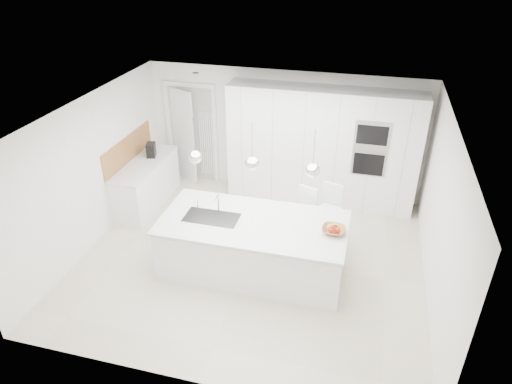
% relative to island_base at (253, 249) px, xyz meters
% --- Properties ---
extents(floor, '(5.50, 5.50, 0.00)m').
position_rel_island_base_xyz_m(floor, '(-0.10, 0.30, -0.43)').
color(floor, beige).
rests_on(floor, ground).
extents(wall_back, '(5.50, 0.00, 5.50)m').
position_rel_island_base_xyz_m(wall_back, '(-0.10, 2.80, 0.82)').
color(wall_back, white).
rests_on(wall_back, ground).
extents(wall_left, '(0.00, 5.00, 5.00)m').
position_rel_island_base_xyz_m(wall_left, '(-2.85, 0.30, 0.82)').
color(wall_left, white).
rests_on(wall_left, ground).
extents(ceiling, '(5.50, 5.50, 0.00)m').
position_rel_island_base_xyz_m(ceiling, '(-0.10, 0.30, 2.07)').
color(ceiling, white).
rests_on(ceiling, wall_back).
extents(tall_cabinets, '(3.60, 0.60, 2.30)m').
position_rel_island_base_xyz_m(tall_cabinets, '(0.70, 2.50, 0.72)').
color(tall_cabinets, white).
rests_on(tall_cabinets, floor).
extents(oven_stack, '(0.62, 0.04, 1.05)m').
position_rel_island_base_xyz_m(oven_stack, '(1.60, 2.19, 0.92)').
color(oven_stack, '#A5A5A8').
rests_on(oven_stack, tall_cabinets).
extents(doorway_frame, '(1.11, 0.08, 2.13)m').
position_rel_island_base_xyz_m(doorway_frame, '(-2.05, 2.77, 0.59)').
color(doorway_frame, white).
rests_on(doorway_frame, floor).
extents(hallway_door, '(0.76, 0.38, 2.00)m').
position_rel_island_base_xyz_m(hallway_door, '(-2.30, 2.72, 0.57)').
color(hallway_door, white).
rests_on(hallway_door, floor).
extents(radiator, '(0.32, 0.04, 1.40)m').
position_rel_island_base_xyz_m(radiator, '(-1.73, 2.76, 0.42)').
color(radiator, white).
rests_on(radiator, floor).
extents(left_base_cabinets, '(0.60, 1.80, 0.86)m').
position_rel_island_base_xyz_m(left_base_cabinets, '(-2.55, 1.50, 0.00)').
color(left_base_cabinets, white).
rests_on(left_base_cabinets, floor).
extents(left_worktop, '(0.62, 1.82, 0.04)m').
position_rel_island_base_xyz_m(left_worktop, '(-2.55, 1.50, 0.45)').
color(left_worktop, white).
rests_on(left_worktop, left_base_cabinets).
extents(oak_backsplash, '(0.02, 1.80, 0.50)m').
position_rel_island_base_xyz_m(oak_backsplash, '(-2.84, 1.50, 0.72)').
color(oak_backsplash, '#AF6F35').
rests_on(oak_backsplash, wall_left).
extents(island_base, '(2.80, 1.20, 0.86)m').
position_rel_island_base_xyz_m(island_base, '(0.00, 0.00, 0.00)').
color(island_base, white).
rests_on(island_base, floor).
extents(island_worktop, '(2.84, 1.40, 0.04)m').
position_rel_island_base_xyz_m(island_worktop, '(0.00, 0.05, 0.45)').
color(island_worktop, white).
rests_on(island_worktop, island_base).
extents(island_sink, '(0.84, 0.44, 0.18)m').
position_rel_island_base_xyz_m(island_sink, '(-0.65, -0.00, 0.39)').
color(island_sink, '#3F3F42').
rests_on(island_sink, island_worktop).
extents(island_tap, '(0.02, 0.02, 0.30)m').
position_rel_island_base_xyz_m(island_tap, '(-0.60, 0.20, 0.62)').
color(island_tap, white).
rests_on(island_tap, island_worktop).
extents(pendant_left, '(0.20, 0.20, 0.20)m').
position_rel_island_base_xyz_m(pendant_left, '(-0.85, -0.00, 1.47)').
color(pendant_left, white).
rests_on(pendant_left, ceiling).
extents(pendant_mid, '(0.20, 0.20, 0.20)m').
position_rel_island_base_xyz_m(pendant_mid, '(-0.00, -0.00, 1.47)').
color(pendant_mid, white).
rests_on(pendant_mid, ceiling).
extents(pendant_right, '(0.20, 0.20, 0.20)m').
position_rel_island_base_xyz_m(pendant_right, '(0.85, -0.00, 1.47)').
color(pendant_right, white).
rests_on(pendant_right, ceiling).
extents(fruit_bowl, '(0.36, 0.36, 0.08)m').
position_rel_island_base_xyz_m(fruit_bowl, '(1.20, 0.06, 0.51)').
color(fruit_bowl, '#AF6F35').
rests_on(fruit_bowl, island_worktop).
extents(espresso_machine, '(0.23, 0.29, 0.27)m').
position_rel_island_base_xyz_m(espresso_machine, '(-2.53, 1.82, 0.60)').
color(espresso_machine, black).
rests_on(espresso_machine, left_worktop).
extents(bar_stool_left, '(0.53, 0.61, 1.11)m').
position_rel_island_base_xyz_m(bar_stool_left, '(0.69, 0.79, 0.13)').
color(bar_stool_left, white).
rests_on(bar_stool_left, floor).
extents(bar_stool_right, '(0.48, 0.59, 1.12)m').
position_rel_island_base_xyz_m(bar_stool_right, '(1.08, 1.00, 0.13)').
color(bar_stool_right, white).
rests_on(bar_stool_right, floor).
extents(apple_a, '(0.09, 0.09, 0.09)m').
position_rel_island_base_xyz_m(apple_a, '(1.22, 0.07, 0.54)').
color(apple_a, red).
rests_on(apple_a, fruit_bowl).
extents(apple_b, '(0.08, 0.08, 0.08)m').
position_rel_island_base_xyz_m(apple_b, '(1.26, 0.04, 0.54)').
color(apple_b, red).
rests_on(apple_b, fruit_bowl).
extents(apple_c, '(0.08, 0.08, 0.08)m').
position_rel_island_base_xyz_m(apple_c, '(1.17, 0.01, 0.54)').
color(apple_c, red).
rests_on(apple_c, fruit_bowl).
extents(banana_bunch, '(0.21, 0.15, 0.19)m').
position_rel_island_base_xyz_m(banana_bunch, '(1.19, 0.05, 0.58)').
color(banana_bunch, gold).
rests_on(banana_bunch, fruit_bowl).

